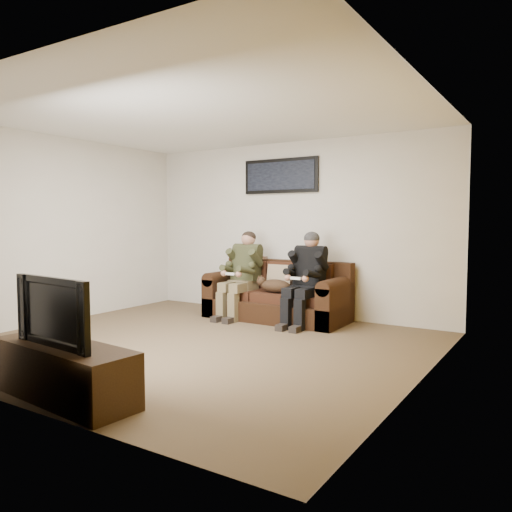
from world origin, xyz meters
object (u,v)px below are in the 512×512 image
Objects in this scene: sofa at (279,297)px; tv_stand at (65,372)px; television at (63,311)px; cat at (274,286)px; person_right at (306,273)px; framed_poster at (281,176)px; person_left at (242,270)px.

sofa is 3.78m from tv_stand.
tv_stand is at bearing -174.87° from television.
tv_stand is 1.48× the size of television.
cat is at bearing 97.40° from tv_stand.
cat reaches higher than tv_stand.
framed_poster reaches higher than person_right.
cat is (0.04, -0.20, 0.19)m from sofa.
sofa is 0.28m from cat.
cat is at bearing -77.92° from sofa.
framed_poster is at bearing 116.97° from sofa.
television is at bearing -95.37° from person_right.
tv_stand is (0.71, -3.60, -0.48)m from person_left.
framed_poster is 1.32× the size of television.
person_left is 0.90× the size of tv_stand.
television is (-0.34, -3.60, 0.01)m from person_right.
person_left reaches higher than television.
framed_poster is at bearing 142.15° from person_right.
cat is at bearing -67.79° from framed_poster.
person_right is 3.65m from tv_stand.
tv_stand is at bearing -78.86° from person_left.
sofa is 0.68m from person_right.
television is at bearing -87.73° from cat.
cat is 1.72m from framed_poster.
television is (0.71, -3.60, 0.01)m from person_left.
sofa is at bearing 162.07° from person_right.
person_right reaches higher than tv_stand.
person_left is 1.54m from framed_poster.
person_right is (1.05, 0.00, 0.00)m from person_left.
television reaches higher than sofa.
person_left is at bearing -179.98° from person_right.
person_right is at bearing 0.02° from person_left.
tv_stand is (-0.34, -3.60, -0.49)m from person_right.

